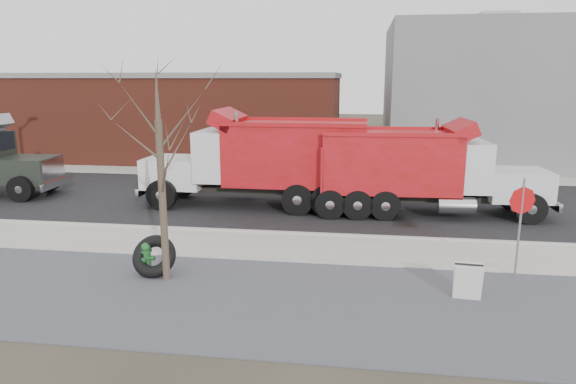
% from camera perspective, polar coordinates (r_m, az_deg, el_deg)
% --- Properties ---
extents(ground, '(120.00, 120.00, 0.00)m').
position_cam_1_polar(ground, '(15.04, 1.90, -6.65)').
color(ground, '#383328').
rests_on(ground, ground).
extents(gravel_verge, '(60.00, 5.00, 0.03)m').
position_cam_1_polar(gravel_verge, '(11.81, -0.01, -12.12)').
color(gravel_verge, slate).
rests_on(gravel_verge, ground).
extents(sidewalk, '(60.00, 2.50, 0.06)m').
position_cam_1_polar(sidewalk, '(15.27, 2.00, -6.24)').
color(sidewalk, '#9E9B93').
rests_on(sidewalk, ground).
extents(curb, '(60.00, 0.15, 0.11)m').
position_cam_1_polar(curb, '(16.49, 2.49, -4.72)').
color(curb, '#9E9B93').
rests_on(curb, ground).
extents(road, '(60.00, 9.40, 0.02)m').
position_cam_1_polar(road, '(21.07, 3.78, -1.04)').
color(road, black).
rests_on(road, ground).
extents(far_sidewalk, '(60.00, 2.00, 0.06)m').
position_cam_1_polar(far_sidewalk, '(26.63, 4.74, 1.85)').
color(far_sidewalk, '#9E9B93').
rests_on(far_sidewalk, ground).
extents(building_grey, '(12.00, 10.00, 8.00)m').
position_cam_1_polar(building_grey, '(33.00, 21.59, 10.02)').
color(building_grey, slate).
rests_on(building_grey, ground).
extents(building_brick, '(20.20, 8.20, 5.30)m').
position_cam_1_polar(building_brick, '(33.27, -12.26, 8.29)').
color(building_brick, maroon).
rests_on(building_brick, ground).
extents(bare_tree, '(3.20, 3.20, 5.20)m').
position_cam_1_polar(bare_tree, '(12.56, -14.06, 4.64)').
color(bare_tree, '#382D23').
rests_on(bare_tree, ground).
extents(fire_hydrant, '(0.48, 0.47, 0.85)m').
position_cam_1_polar(fire_hydrant, '(13.79, -15.47, -7.21)').
color(fire_hydrant, '#256130').
rests_on(fire_hydrant, ground).
extents(truck_tire, '(1.15, 0.91, 1.11)m').
position_cam_1_polar(truck_tire, '(13.60, -14.65, -6.94)').
color(truck_tire, black).
rests_on(truck_tire, ground).
extents(stop_sign, '(0.67, 0.25, 2.58)m').
position_cam_1_polar(stop_sign, '(13.83, 24.49, -1.89)').
color(stop_sign, gray).
rests_on(stop_sign, ground).
extents(sandwich_board, '(0.64, 0.44, 0.85)m').
position_cam_1_polar(sandwich_board, '(12.43, 19.34, -9.37)').
color(sandwich_board, silver).
rests_on(sandwich_board, ground).
extents(dump_truck_red_a, '(8.59, 2.72, 3.45)m').
position_cam_1_polar(dump_truck_red_a, '(19.34, 14.42, 2.66)').
color(dump_truck_red_a, black).
rests_on(dump_truck_red_a, ground).
extents(dump_truck_red_b, '(8.94, 2.63, 3.75)m').
position_cam_1_polar(dump_truck_red_b, '(19.85, -2.44, 3.73)').
color(dump_truck_red_b, black).
rests_on(dump_truck_red_b, ground).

